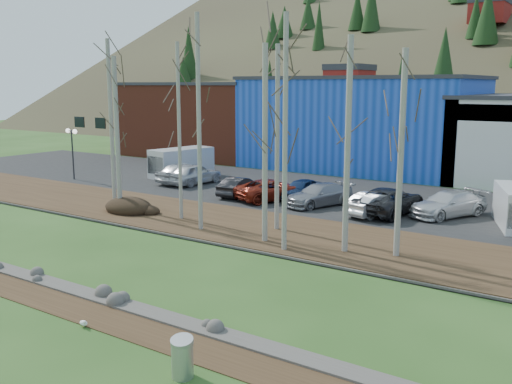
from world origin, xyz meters
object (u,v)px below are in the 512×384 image
Objects in this scene: litter_bin at (182,359)px; seagull at (84,323)px; car_3 at (319,195)px; street_lamp at (72,140)px; car_0 at (183,172)px; car_1 at (239,186)px; car_6 at (388,201)px; van_grey at (179,163)px; car_2 at (272,190)px; car_4 at (301,189)px; car_5 at (375,204)px; car_8 at (194,174)px; car_7 at (448,204)px.

litter_bin reaches higher than seagull.
street_lamp is at bearing -153.68° from car_3.
car_0 is 6.85m from car_1.
seagull is 0.07× the size of car_6.
car_2 is at bearing -8.81° from van_grey.
car_2 is 1.94m from car_4.
car_5 is (-2.87, 20.05, 0.31)m from litter_bin.
street_lamp reaches higher than car_0.
car_8 is (-15.42, 2.28, 0.13)m from car_5.
van_grey reaches higher than car_1.
litter_bin is 23.55m from car_4.
car_7 is at bearing 19.29° from street_lamp.
car_8 is (1.08, 0.00, 0.00)m from car_0.
car_7 is (3.10, 1.23, -0.05)m from car_6.
litter_bin is 0.21× the size of car_8.
street_lamp is 0.85× the size of car_3.
street_lamp is 17.84m from car_2.
seagull is at bearing 88.33° from car_6.
car_6 is (25.34, 2.17, -2.38)m from street_lamp.
car_7 is (13.47, 1.67, 0.07)m from car_1.
car_4 is (3.99, 1.36, 0.02)m from car_1.
car_5 is 0.73× the size of van_grey.
street_lamp is 25.04m from car_5.
car_8 is at bearing -0.33° from car_6.
litter_bin is at bearing -21.59° from street_lamp.
car_0 is (8.38, 3.57, -2.35)m from street_lamp.
seagull is at bearing -25.70° from street_lamp.
street_lamp is at bearing 17.73° from car_5.
seagull is 0.09× the size of car_5.
car_5 reaches higher than car_1.
car_2 reaches higher than car_5.
car_2 is 0.90× the size of car_6.
car_3 is 3.98m from car_5.
street_lamp is 0.98× the size of car_5.
car_8 is at bearing -179.79° from car_4.
seagull is 29.30m from van_grey.
seagull is 29.52m from street_lamp.
street_lamp reaches higher than car_1.
car_1 is at bearing 19.05° from street_lamp.
car_4 is (-8.78, 21.85, 0.30)m from litter_bin.
car_6 is at bearing -102.79° from car_5.
litter_bin is 28.87m from car_8.
car_6 is (4.40, 0.27, 0.09)m from car_3.
car_6 is 3.33m from car_7.
car_1 is at bearing 165.56° from car_8.
car_3 is 0.95× the size of car_7.
car_5 is 4.14m from car_7.
street_lamp is 25.55m from car_6.
car_8 is (-18.98, 0.17, 0.08)m from car_7.
car_6 is (6.38, -0.91, 0.11)m from car_4.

